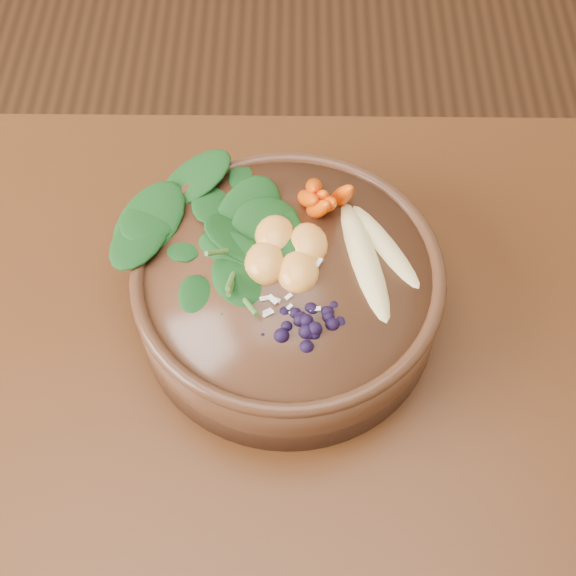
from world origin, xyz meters
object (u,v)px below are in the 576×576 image
dining_table (198,499)px  mandarin_cluster (286,245)px  banana_halves (376,244)px  kale_heap (228,213)px  stoneware_bowl (288,293)px  blueberry_pile (305,314)px  carrot_cluster (326,170)px

dining_table → mandarin_cluster: 0.28m
banana_halves → mandarin_cluster: (-0.09, -0.00, 0.00)m
kale_heap → mandarin_cluster: kale_heap is taller
stoneware_bowl → mandarin_cluster: (-0.00, 0.02, 0.06)m
banana_halves → blueberry_pile: blueberry_pile is taller
stoneware_bowl → carrot_cluster: size_ratio=3.62×
mandarin_cluster → blueberry_pile: (0.02, -0.08, 0.00)m
stoneware_bowl → kale_heap: (-0.06, 0.05, 0.06)m
blueberry_pile → carrot_cluster: bearing=82.2°
carrot_cluster → mandarin_cluster: (-0.04, -0.07, -0.02)m
blueberry_pile → banana_halves: bearing=50.2°
dining_table → stoneware_bowl: stoneware_bowl is taller
kale_heap → blueberry_pile: bearing=-56.5°
dining_table → kale_heap: bearing=81.5°
carrot_cluster → stoneware_bowl: bearing=-123.7°
stoneware_bowl → kale_heap: size_ratio=1.53×
banana_halves → blueberry_pile: bearing=-141.5°
stoneware_bowl → banana_halves: bearing=14.5°
carrot_cluster → blueberry_pile: size_ratio=0.60×
stoneware_bowl → mandarin_cluster: mandarin_cluster is taller
banana_halves → carrot_cluster: bearing=113.1°
dining_table → banana_halves: 0.32m
dining_table → carrot_cluster: carrot_cluster is taller
stoneware_bowl → banana_halves: (0.08, 0.02, 0.05)m
banana_halves → stoneware_bowl: bearing=-177.3°
carrot_cluster → banana_halves: (0.05, -0.07, -0.03)m
mandarin_cluster → blueberry_pile: 0.08m
mandarin_cluster → blueberry_pile: bearing=-77.5°
banana_halves → blueberry_pile: 0.11m
dining_table → carrot_cluster: bearing=63.5°
dining_table → banana_halves: banana_halves is taller
carrot_cluster → blueberry_pile: bearing=-109.5°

